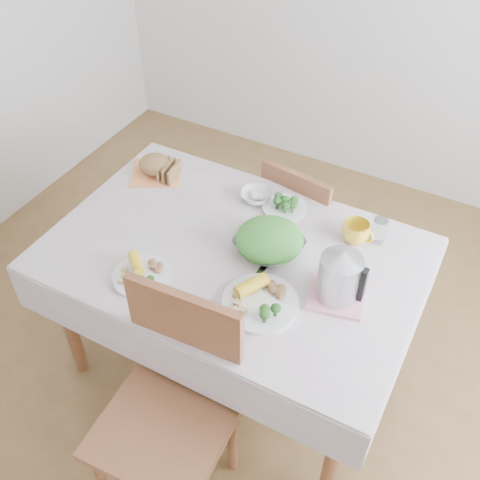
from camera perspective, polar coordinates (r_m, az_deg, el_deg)
The scene contains 18 objects.
floor at distance 2.86m, azimuth -0.55°, elevation -12.14°, with size 3.60×3.60×0.00m, color brown.
dining_table at distance 2.56m, azimuth -0.61°, elevation -7.38°, with size 1.40×0.90×0.75m, color brown.
tablecloth at distance 2.28m, azimuth -0.68°, elevation -1.31°, with size 1.50×1.00×0.01m, color beige.
chair_near at distance 2.16m, azimuth -7.71°, elevation -18.71°, with size 0.45×0.45×1.00m, color brown.
chair_far at distance 2.90m, azimuth 7.11°, elevation 2.18°, with size 0.38×0.38×0.85m, color brown.
salad_bowl at distance 2.26m, azimuth 2.97°, elevation -0.59°, with size 0.26×0.26×0.06m, color white.
dinner_plate_left at distance 2.20m, azimuth -9.90°, elevation -3.64°, with size 0.23×0.23×0.02m, color white.
dinner_plate_right at distance 2.08m, azimuth 2.08°, elevation -6.50°, with size 0.29×0.29×0.02m, color white.
broccoli_plate at distance 2.48m, azimuth 4.56°, elevation 3.28°, with size 0.20×0.20×0.02m, color beige.
napkin at distance 2.71m, azimuth -8.53°, elevation 6.77°, with size 0.23×0.23×0.00m, color #FF924C.
bread_loaf at distance 2.68m, azimuth -8.66°, elevation 7.73°, with size 0.15×0.14×0.09m, color brown.
fruit_bowl at distance 2.51m, azimuth 1.63°, elevation 4.49°, with size 0.14×0.14×0.04m, color white.
yellow_mug at distance 2.35m, azimuth 11.69°, elevation 0.80°, with size 0.12×0.12×0.09m, color yellow.
glass_tumbler at distance 2.35m, azimuth 13.95°, elevation 1.08°, with size 0.06×0.06×0.11m, color white.
pink_tray at distance 2.14m, azimuth 9.76°, elevation -5.52°, with size 0.20×0.20×0.02m, color pink.
electric_kettle at distance 2.06m, azimuth 10.13°, elevation -3.45°, with size 0.16×0.16×0.22m, color #B2B5BA.
fork_right at distance 2.16m, azimuth 1.37°, elevation -4.30°, with size 0.02×0.21×0.00m, color silver.
knife at distance 2.09m, azimuth -2.83°, elevation -6.45°, with size 0.02×0.17×0.00m, color silver.
Camera 1 is at (0.80, -1.42, 2.36)m, focal length 42.00 mm.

